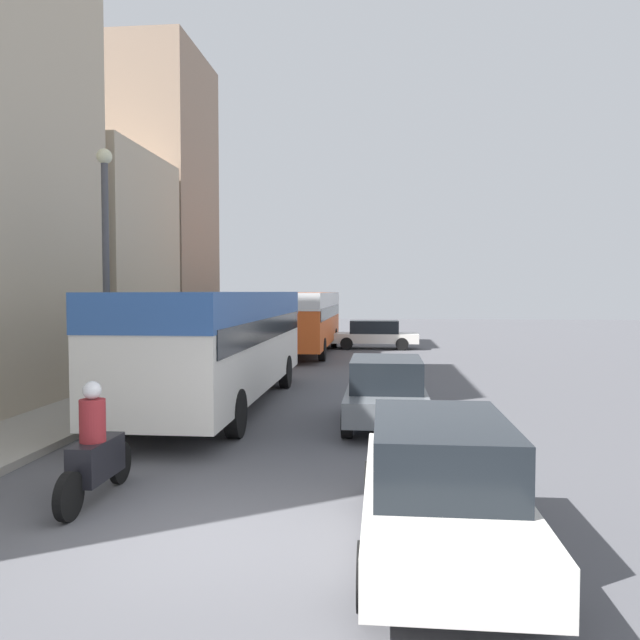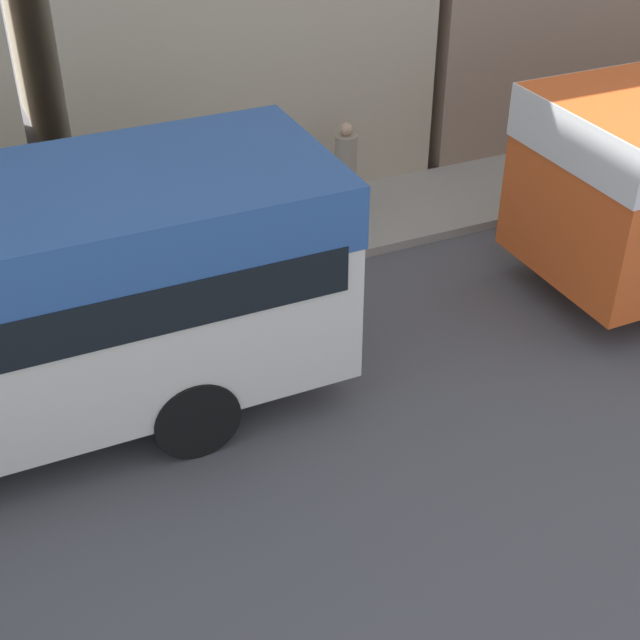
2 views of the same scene
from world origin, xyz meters
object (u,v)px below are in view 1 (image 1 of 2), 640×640
bus_lead (220,332)px  car_far_curb (441,484)px  car_crossing (374,334)px  car_distant (386,391)px  bus_following (304,314)px  pedestrian_near_curb (187,345)px  motorcycle_behind_lead (95,454)px

bus_lead → car_far_curb: (4.81, -8.55, -1.14)m
car_crossing → car_far_curb: car_far_curb is taller
car_far_curb → car_distant: (-0.57, 6.65, -0.02)m
bus_following → car_far_curb: bearing=-79.1°
car_crossing → pedestrian_near_curb: 11.73m
motorcycle_behind_lead → car_far_curb: 4.89m
car_far_curb → car_distant: car_far_curb is taller
bus_lead → car_distant: (4.24, -1.90, -1.16)m
bus_following → car_crossing: size_ratio=2.39×
car_distant → pedestrian_near_curb: bearing=-51.0°
car_distant → pedestrian_near_curb: pedestrian_near_curb is taller
bus_lead → car_distant: size_ratio=2.80×
motorcycle_behind_lead → car_crossing: motorcycle_behind_lead is taller
bus_following → car_distant: size_ratio=2.82×
car_crossing → motorcycle_behind_lead: bearing=171.3°
bus_following → car_far_curb: 23.02m
car_far_curb → car_crossing: bearing=92.3°
car_far_curb → pedestrian_near_curb: 17.74m
car_far_curb → car_distant: size_ratio=1.17×
bus_following → car_crossing: bus_following is taller
bus_lead → car_distant: bus_lead is taller
motorcycle_behind_lead → bus_lead: bearing=90.7°
bus_following → car_crossing: 4.44m
car_distant → pedestrian_near_curb: size_ratio=2.41×
motorcycle_behind_lead → car_distant: bearing=52.3°
car_far_curb → pedestrian_near_curb: pedestrian_near_curb is taller
car_far_curb → bus_lead: bearing=119.4°
bus_lead → car_crossing: (3.77, 16.72, -1.17)m
bus_lead → bus_following: size_ratio=0.99×
car_far_curb → bus_following: bearing=100.9°
car_distant → pedestrian_near_curb: (-7.43, 9.18, 0.18)m
car_far_curb → car_distant: 6.68m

